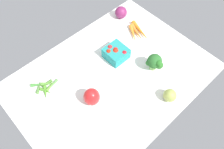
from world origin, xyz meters
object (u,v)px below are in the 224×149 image
(heirloom_tomato_green, at_px, (170,95))
(broccoli_head, at_px, (155,62))
(berry_basket, at_px, (116,53))
(bell_pepper_red, at_px, (92,97))
(red_onion_near_basket, at_px, (121,12))
(okra_pile, at_px, (46,87))
(carrot_bunch, at_px, (137,32))

(heirloom_tomato_green, bearing_deg, broccoli_head, 64.77)
(berry_basket, distance_m, bell_pepper_red, 0.31)
(berry_basket, height_order, bell_pepper_red, bell_pepper_red)
(broccoli_head, relative_size, red_onion_near_basket, 1.37)
(red_onion_near_basket, height_order, okra_pile, red_onion_near_basket)
(heirloom_tomato_green, distance_m, okra_pile, 0.64)
(heirloom_tomato_green, bearing_deg, bell_pepper_red, 139.59)
(red_onion_near_basket, height_order, carrot_bunch, red_onion_near_basket)
(heirloom_tomato_green, bearing_deg, okra_pile, 131.32)
(broccoli_head, xyz_separation_m, bell_pepper_red, (-0.38, 0.08, -0.01))
(red_onion_near_basket, xyz_separation_m, okra_pile, (-0.65, -0.11, -0.03))
(carrot_bunch, distance_m, heirloom_tomato_green, 0.46)
(red_onion_near_basket, distance_m, okra_pile, 0.66)
(heirloom_tomato_green, height_order, okra_pile, heirloom_tomato_green)
(carrot_bunch, relative_size, heirloom_tomato_green, 2.68)
(red_onion_near_basket, bearing_deg, okra_pile, -170.34)
(broccoli_head, relative_size, berry_basket, 0.90)
(carrot_bunch, bearing_deg, heirloom_tomato_green, -116.36)
(berry_basket, height_order, okra_pile, berry_basket)
(red_onion_near_basket, height_order, heirloom_tomato_green, red_onion_near_basket)
(red_onion_near_basket, distance_m, berry_basket, 0.33)
(berry_basket, relative_size, carrot_bunch, 0.66)
(berry_basket, bearing_deg, broccoli_head, -64.51)
(red_onion_near_basket, relative_size, heirloom_tomato_green, 1.15)
(bell_pepper_red, xyz_separation_m, heirloom_tomato_green, (0.29, -0.25, -0.02))
(carrot_bunch, xyz_separation_m, heirloom_tomato_green, (-0.21, -0.41, 0.02))
(broccoli_head, bearing_deg, okra_pile, 148.84)
(broccoli_head, relative_size, okra_pile, 0.79)
(bell_pepper_red, distance_m, heirloom_tomato_green, 0.39)
(carrot_bunch, relative_size, bell_pepper_red, 1.79)
(broccoli_head, height_order, heirloom_tomato_green, broccoli_head)
(carrot_bunch, xyz_separation_m, okra_pile, (-0.62, 0.06, -0.00))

